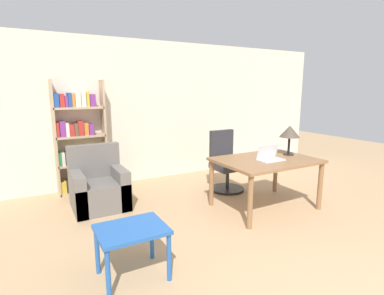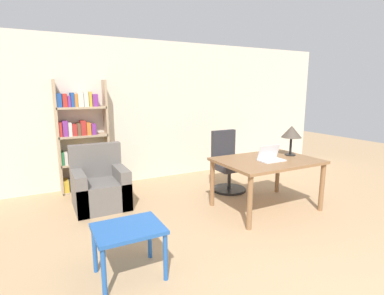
{
  "view_description": "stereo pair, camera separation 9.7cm",
  "coord_description": "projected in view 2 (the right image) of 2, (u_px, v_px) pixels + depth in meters",
  "views": [
    {
      "loc": [
        -2.32,
        -1.04,
        1.79
      ],
      "look_at": [
        -0.41,
        2.43,
        1.01
      ],
      "focal_mm": 28.0,
      "sensor_mm": 36.0,
      "label": 1
    },
    {
      "loc": [
        -2.24,
        -1.09,
        1.79
      ],
      "look_at": [
        -0.41,
        2.43,
        1.01
      ],
      "focal_mm": 28.0,
      "sensor_mm": 36.0,
      "label": 2
    }
  ],
  "objects": [
    {
      "name": "bookshelf",
      "position": [
        80.0,
        140.0,
        5.18
      ],
      "size": [
        0.84,
        0.28,
        1.94
      ],
      "color": "tan",
      "rests_on": "ground_plane"
    },
    {
      "name": "wall_back",
      "position": [
        162.0,
        111.0,
        5.99
      ],
      "size": [
        8.0,
        0.06,
        2.7
      ],
      "color": "beige",
      "rests_on": "ground_plane"
    },
    {
      "name": "table_lamp",
      "position": [
        292.0,
        132.0,
        4.65
      ],
      "size": [
        0.32,
        0.32,
        0.47
      ],
      "color": "black",
      "rests_on": "desk"
    },
    {
      "name": "armchair",
      "position": [
        100.0,
        187.0,
        4.6
      ],
      "size": [
        0.78,
        0.75,
        0.94
      ],
      "color": "#66605B",
      "rests_on": "ground_plane"
    },
    {
      "name": "side_table_blue",
      "position": [
        128.0,
        235.0,
        2.84
      ],
      "size": [
        0.64,
        0.51,
        0.51
      ],
      "color": "#2356A3",
      "rests_on": "ground_plane"
    },
    {
      "name": "office_chair",
      "position": [
        227.0,
        165.0,
        5.35
      ],
      "size": [
        0.59,
        0.59,
        1.06
      ],
      "color": "black",
      "rests_on": "ground_plane"
    },
    {
      "name": "desk",
      "position": [
        267.0,
        165.0,
        4.46
      ],
      "size": [
        1.45,
        1.04,
        0.76
      ],
      "color": "olive",
      "rests_on": "ground_plane"
    },
    {
      "name": "laptop",
      "position": [
        271.0,
        157.0,
        4.35
      ],
      "size": [
        0.37,
        0.22,
        0.23
      ],
      "color": "silver",
      "rests_on": "desk"
    }
  ]
}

